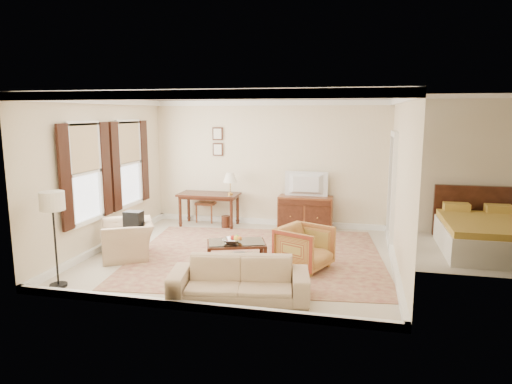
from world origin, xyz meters
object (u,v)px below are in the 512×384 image
at_px(sideboard, 305,213).
at_px(club_armchair, 128,233).
at_px(writing_desk, 209,198).
at_px(striped_armchair, 304,246).
at_px(coffee_table, 236,247).
at_px(tv, 306,176).
at_px(sofa, 239,273).

relative_size(sideboard, club_armchair, 1.19).
xyz_separation_m(writing_desk, striped_armchair, (2.54, -2.52, -0.25)).
distance_m(coffee_table, club_armchair, 2.06).
xyz_separation_m(writing_desk, tv, (2.23, 0.16, 0.56)).
bearing_deg(tv, club_armchair, 43.33).
bearing_deg(sideboard, coffee_table, -107.11).
height_order(striped_armchair, club_armchair, club_armchair).
height_order(writing_desk, club_armchair, club_armchair).
height_order(coffee_table, striped_armchair, striped_armchair).
relative_size(writing_desk, striped_armchair, 1.72).
relative_size(sideboard, tv, 1.32).
bearing_deg(sofa, writing_desk, 104.68).
bearing_deg(writing_desk, tv, 4.20).
bearing_deg(writing_desk, sideboard, 4.71).
distance_m(sideboard, club_armchair, 4.02).
relative_size(tv, club_armchair, 0.90).
bearing_deg(sideboard, tv, -90.00).
relative_size(tv, striped_armchair, 1.14).
distance_m(writing_desk, club_armchair, 2.68).
distance_m(sideboard, sofa, 4.20).
bearing_deg(tv, sofa, 84.09).
xyz_separation_m(sideboard, sofa, (-0.43, -4.17, 0.01)).
bearing_deg(sofa, coffee_table, 97.51).
bearing_deg(sideboard, club_armchair, -136.46).
distance_m(writing_desk, coffee_table, 2.96).
bearing_deg(sideboard, sofa, -95.88).
relative_size(coffee_table, striped_armchair, 1.41).
bearing_deg(sofa, sideboard, 74.50).
bearing_deg(sideboard, striped_armchair, -83.42).
bearing_deg(coffee_table, club_armchair, 179.60).
relative_size(writing_desk, coffee_table, 1.22).
bearing_deg(writing_desk, striped_armchair, -44.71).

